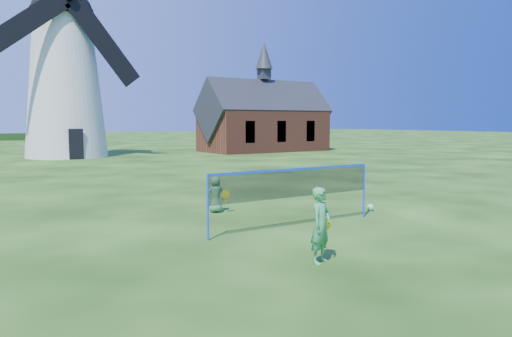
{
  "coord_description": "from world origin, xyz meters",
  "views": [
    {
      "loc": [
        -6.84,
        -10.37,
        2.77
      ],
      "look_at": [
        0.2,
        0.5,
        1.5
      ],
      "focal_mm": 34.44,
      "sensor_mm": 36.0,
      "label": 1
    }
  ],
  "objects": [
    {
      "name": "ground",
      "position": [
        0.0,
        0.0,
        0.0
      ],
      "size": [
        220.0,
        220.0,
        0.0
      ],
      "primitive_type": "plane",
      "color": "black",
      "rests_on": "ground"
    },
    {
      "name": "windmill",
      "position": [
        1.4,
        28.87,
        6.3
      ],
      "size": [
        12.55,
        5.99,
        17.84
      ],
      "color": "silver",
      "rests_on": "ground"
    },
    {
      "name": "chapel",
      "position": [
        18.1,
        26.79,
        2.75
      ],
      "size": [
        11.56,
        5.6,
        9.77
      ],
      "color": "brown",
      "rests_on": "ground"
    },
    {
      "name": "badminton_net",
      "position": [
        0.8,
        -0.39,
        1.14
      ],
      "size": [
        5.05,
        0.05,
        1.55
      ],
      "color": "blue",
      "rests_on": "ground"
    },
    {
      "name": "player_girl",
      "position": [
        -0.7,
        -3.21,
        0.74
      ],
      "size": [
        0.74,
        0.54,
        1.49
      ],
      "rotation": [
        0.0,
        0.0,
        0.4
      ],
      "color": "#3E9B59",
      "rests_on": "ground"
    },
    {
      "name": "player_boy",
      "position": [
        0.11,
        2.58,
        0.55
      ],
      "size": [
        0.65,
        0.45,
        1.1
      ],
      "rotation": [
        0.0,
        0.0,
        2.98
      ],
      "color": "#479350",
      "rests_on": "ground"
    },
    {
      "name": "play_ball",
      "position": [
        4.21,
        0.21,
        0.11
      ],
      "size": [
        0.22,
        0.22,
        0.22
      ],
      "primitive_type": "sphere",
      "color": "green",
      "rests_on": "ground"
    }
  ]
}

